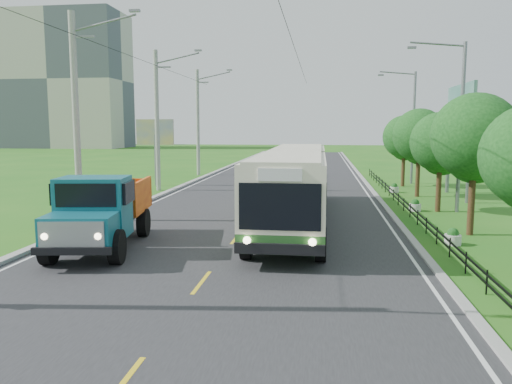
% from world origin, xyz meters
% --- Properties ---
extents(ground, '(240.00, 240.00, 0.00)m').
position_xyz_m(ground, '(0.00, 0.00, 0.00)').
color(ground, '#226718').
rests_on(ground, ground).
extents(road, '(14.00, 120.00, 0.02)m').
position_xyz_m(road, '(0.00, 20.00, 0.01)').
color(road, '#28282B').
rests_on(road, ground).
extents(curb_left, '(0.40, 120.00, 0.15)m').
position_xyz_m(curb_left, '(-7.20, 20.00, 0.07)').
color(curb_left, '#9E9E99').
rests_on(curb_left, ground).
extents(curb_right, '(0.30, 120.00, 0.10)m').
position_xyz_m(curb_right, '(7.15, 20.00, 0.05)').
color(curb_right, '#9E9E99').
rests_on(curb_right, ground).
extents(edge_line_left, '(0.12, 120.00, 0.00)m').
position_xyz_m(edge_line_left, '(-6.65, 20.00, 0.02)').
color(edge_line_left, silver).
rests_on(edge_line_left, road).
extents(edge_line_right, '(0.12, 120.00, 0.00)m').
position_xyz_m(edge_line_right, '(6.65, 20.00, 0.02)').
color(edge_line_right, silver).
rests_on(edge_line_right, road).
extents(centre_dash, '(0.12, 2.20, 0.00)m').
position_xyz_m(centre_dash, '(0.00, 0.00, 0.02)').
color(centre_dash, yellow).
rests_on(centre_dash, road).
extents(railing_right, '(0.04, 40.00, 0.60)m').
position_xyz_m(railing_right, '(8.00, 14.00, 0.30)').
color(railing_right, black).
rests_on(railing_right, ground).
extents(pole_near, '(3.51, 0.32, 10.00)m').
position_xyz_m(pole_near, '(-8.26, 9.00, 5.09)').
color(pole_near, gray).
rests_on(pole_near, ground).
extents(pole_mid, '(3.51, 0.32, 10.00)m').
position_xyz_m(pole_mid, '(-8.26, 21.00, 5.09)').
color(pole_mid, gray).
rests_on(pole_mid, ground).
extents(pole_far, '(3.51, 0.32, 10.00)m').
position_xyz_m(pole_far, '(-8.26, 33.00, 5.09)').
color(pole_far, gray).
rests_on(pole_far, ground).
extents(tree_third, '(3.60, 3.62, 6.00)m').
position_xyz_m(tree_third, '(9.86, 8.14, 3.99)').
color(tree_third, '#382314').
rests_on(tree_third, ground).
extents(tree_fourth, '(3.24, 3.31, 5.40)m').
position_xyz_m(tree_fourth, '(9.86, 14.14, 3.59)').
color(tree_fourth, '#382314').
rests_on(tree_fourth, ground).
extents(tree_fifth, '(3.48, 3.52, 5.80)m').
position_xyz_m(tree_fifth, '(9.86, 20.14, 3.85)').
color(tree_fifth, '#382314').
rests_on(tree_fifth, ground).
extents(tree_back, '(3.30, 3.36, 5.50)m').
position_xyz_m(tree_back, '(9.86, 26.14, 3.65)').
color(tree_back, '#382314').
rests_on(tree_back, ground).
extents(streetlight_mid, '(3.02, 0.20, 9.07)m').
position_xyz_m(streetlight_mid, '(10.64, 14.00, 4.90)').
color(streetlight_mid, slate).
rests_on(streetlight_mid, ground).
extents(streetlight_far, '(3.02, 0.20, 9.07)m').
position_xyz_m(streetlight_far, '(10.64, 28.00, 4.90)').
color(streetlight_far, slate).
rests_on(streetlight_far, ground).
extents(planter_near, '(0.64, 0.64, 0.67)m').
position_xyz_m(planter_near, '(8.60, 6.00, 0.29)').
color(planter_near, silver).
rests_on(planter_near, ground).
extents(planter_mid, '(0.64, 0.64, 0.67)m').
position_xyz_m(planter_mid, '(8.60, 14.00, 0.29)').
color(planter_mid, silver).
rests_on(planter_mid, ground).
extents(planter_far, '(0.64, 0.64, 0.67)m').
position_xyz_m(planter_far, '(8.60, 22.00, 0.29)').
color(planter_far, silver).
rests_on(planter_far, ground).
extents(billboard_left, '(3.00, 0.20, 5.20)m').
position_xyz_m(billboard_left, '(-9.50, 24.00, 3.87)').
color(billboard_left, slate).
rests_on(billboard_left, ground).
extents(billboard_right, '(0.24, 6.00, 7.30)m').
position_xyz_m(billboard_right, '(12.30, 20.00, 5.34)').
color(billboard_right, slate).
rests_on(billboard_right, ground).
extents(apartment_near, '(28.00, 14.00, 30.00)m').
position_xyz_m(apartment_near, '(-55.00, 95.00, 15.00)').
color(apartment_near, '#B7B2A3').
rests_on(apartment_near, ground).
extents(apartment_far, '(24.00, 14.00, 26.00)m').
position_xyz_m(apartment_far, '(-80.00, 120.00, 13.00)').
color(apartment_far, '#B7B2A3').
rests_on(apartment_far, ground).
extents(bus, '(2.94, 17.63, 3.40)m').
position_xyz_m(bus, '(2.19, 10.04, 2.05)').
color(bus, '#2C6327').
rests_on(bus, ground).
extents(dump_truck, '(3.47, 6.97, 2.81)m').
position_xyz_m(dump_truck, '(-4.73, 3.72, 1.59)').
color(dump_truck, '#136274').
rests_on(dump_truck, ground).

